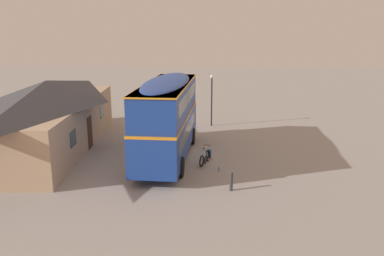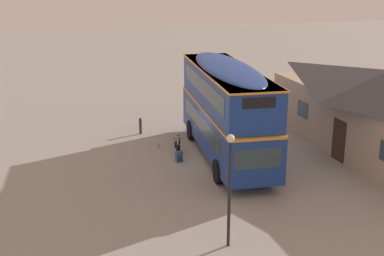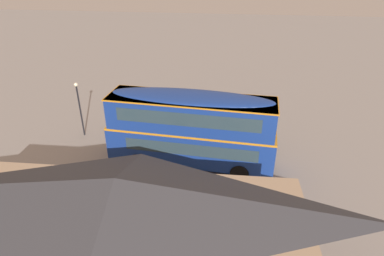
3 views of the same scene
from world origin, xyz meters
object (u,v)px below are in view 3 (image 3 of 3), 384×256
at_px(touring_bicycle, 211,142).
at_px(kerb_bollard, 267,135).
at_px(water_bottle_blue_sports, 228,141).
at_px(backpack_on_ground, 195,141).
at_px(water_bottle_red_squeeze, 205,144).
at_px(double_decker_bus, 191,127).
at_px(street_lamp, 79,103).

bearing_deg(touring_bicycle, kerb_bollard, -161.70).
bearing_deg(water_bottle_blue_sports, backpack_on_ground, 13.65).
relative_size(touring_bicycle, water_bottle_red_squeeze, 7.13).
xyz_separation_m(backpack_on_ground, water_bottle_blue_sports, (-2.29, -0.56, -0.17)).
relative_size(touring_bicycle, water_bottle_blue_sports, 6.64).
xyz_separation_m(double_decker_bus, kerb_bollard, (-4.97, -3.49, -2.14)).
distance_m(backpack_on_ground, water_bottle_blue_sports, 2.36).
relative_size(water_bottle_red_squeeze, street_lamp, 0.06).
bearing_deg(street_lamp, water_bottle_blue_sports, -178.93).
bearing_deg(backpack_on_ground, kerb_bollard, -168.14).
height_order(double_decker_bus, touring_bicycle, double_decker_bus).
height_order(water_bottle_red_squeeze, kerb_bollard, kerb_bollard).
xyz_separation_m(touring_bicycle, water_bottle_red_squeeze, (0.49, -0.24, -0.26)).
bearing_deg(kerb_bollard, touring_bicycle, 18.30).
bearing_deg(touring_bicycle, double_decker_bus, 63.10).
distance_m(street_lamp, kerb_bollard, 13.49).
distance_m(double_decker_bus, backpack_on_ground, 3.40).
xyz_separation_m(touring_bicycle, kerb_bollard, (-3.84, -1.27, 0.13)).
distance_m(touring_bicycle, backpack_on_ground, 1.16).
relative_size(water_bottle_red_squeeze, kerb_bollard, 0.24).
distance_m(backpack_on_ground, water_bottle_red_squeeze, 0.67).
height_order(double_decker_bus, backpack_on_ground, double_decker_bus).
bearing_deg(water_bottle_blue_sports, touring_bicycle, 34.01).
height_order(backpack_on_ground, street_lamp, street_lamp).
bearing_deg(kerb_bollard, backpack_on_ground, 11.86).
bearing_deg(kerb_bollard, water_bottle_red_squeeze, 13.39).
bearing_deg(touring_bicycle, water_bottle_red_squeeze, -26.23).
bearing_deg(water_bottle_blue_sports, water_bottle_red_squeeze, 18.24).
height_order(double_decker_bus, kerb_bollard, double_decker_bus).
height_order(water_bottle_red_squeeze, street_lamp, street_lamp).
bearing_deg(water_bottle_blue_sports, street_lamp, 1.07).
height_order(backpack_on_ground, water_bottle_blue_sports, backpack_on_ground).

